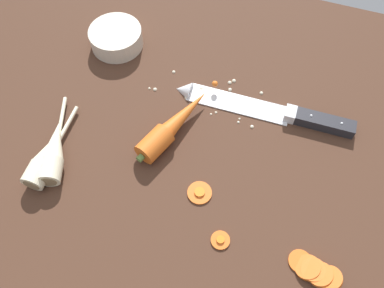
% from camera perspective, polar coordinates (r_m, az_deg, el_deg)
% --- Properties ---
extents(ground_plane, '(1.20, 0.90, 0.04)m').
position_cam_1_polar(ground_plane, '(0.74, 0.50, -0.07)').
color(ground_plane, '#42281C').
extents(chefs_knife, '(0.35, 0.05, 0.04)m').
position_cam_1_polar(chefs_knife, '(0.77, 9.81, 5.21)').
color(chefs_knife, silver).
rests_on(chefs_knife, ground_plane).
extents(whole_carrot, '(0.10, 0.21, 0.04)m').
position_cam_1_polar(whole_carrot, '(0.72, -2.75, 2.74)').
color(whole_carrot, '#D6601E').
rests_on(whole_carrot, ground_plane).
extents(parsnip_front, '(0.08, 0.18, 0.04)m').
position_cam_1_polar(parsnip_front, '(0.73, -19.45, -1.02)').
color(parsnip_front, beige).
rests_on(parsnip_front, ground_plane).
extents(parsnip_mid_left, '(0.04, 0.18, 0.04)m').
position_cam_1_polar(parsnip_mid_left, '(0.73, -20.36, -1.79)').
color(parsnip_mid_left, beige).
rests_on(parsnip_mid_left, ground_plane).
extents(carrot_slice_stack, '(0.08, 0.05, 0.03)m').
position_cam_1_polar(carrot_slice_stack, '(0.66, 17.34, -17.11)').
color(carrot_slice_stack, '#D6601E').
rests_on(carrot_slice_stack, ground_plane).
extents(carrot_slice_stray_near, '(0.03, 0.03, 0.01)m').
position_cam_1_polar(carrot_slice_stray_near, '(0.65, 4.15, -13.72)').
color(carrot_slice_stray_near, '#D6601E').
rests_on(carrot_slice_stray_near, ground_plane).
extents(carrot_slice_stray_mid, '(0.04, 0.04, 0.01)m').
position_cam_1_polar(carrot_slice_stray_mid, '(0.67, 1.11, -7.04)').
color(carrot_slice_stray_mid, '#D6601E').
rests_on(carrot_slice_stray_mid, ground_plane).
extents(prep_bowl, '(0.11, 0.11, 0.04)m').
position_cam_1_polar(prep_bowl, '(0.87, -10.99, 14.98)').
color(prep_bowl, beige).
rests_on(prep_bowl, ground_plane).
extents(mince_crumbs, '(0.22, 0.10, 0.01)m').
position_cam_1_polar(mince_crumbs, '(0.78, 2.86, 7.58)').
color(mince_crumbs, beige).
rests_on(mince_crumbs, ground_plane).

